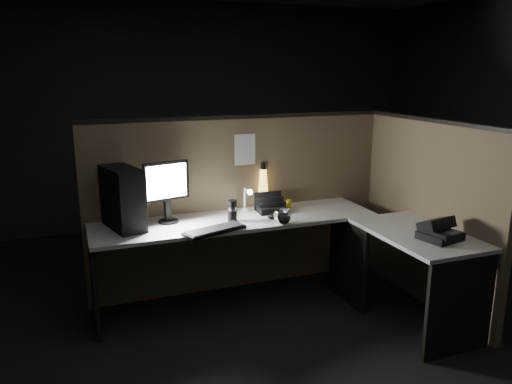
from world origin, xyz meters
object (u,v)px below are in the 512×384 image
object	(u,v)px
pc_tower	(123,198)
monitor	(167,186)
keyboard	(215,230)
lava_lamp	(263,188)
desk_phone	(438,231)

from	to	relation	value
pc_tower	monitor	xyz separation A→B (m)	(0.34, 0.03, 0.06)
keyboard	lava_lamp	bearing A→B (deg)	24.08
pc_tower	lava_lamp	xyz separation A→B (m)	(1.22, 0.20, -0.07)
keyboard	desk_phone	distance (m)	1.61
lava_lamp	pc_tower	bearing A→B (deg)	-170.69
keyboard	desk_phone	size ratio (longest dim) A/B	1.55
lava_lamp	desk_phone	world-z (taller)	lava_lamp
pc_tower	keyboard	xyz separation A→B (m)	(0.61, -0.34, -0.22)
monitor	desk_phone	xyz separation A→B (m)	(1.72, -1.09, -0.23)
pc_tower	desk_phone	size ratio (longest dim) A/B	1.52
keyboard	lava_lamp	distance (m)	0.82
lava_lamp	desk_phone	xyz separation A→B (m)	(0.84, -1.26, -0.10)
monitor	desk_phone	bearing A→B (deg)	-47.08
pc_tower	lava_lamp	distance (m)	1.23
pc_tower	keyboard	bearing A→B (deg)	-43.62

